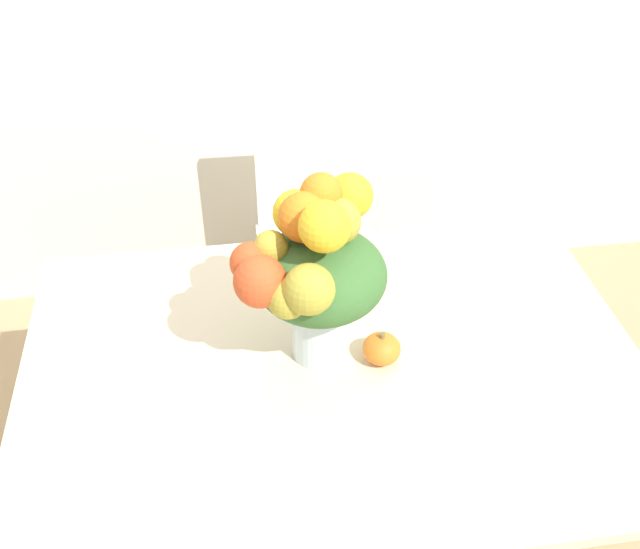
# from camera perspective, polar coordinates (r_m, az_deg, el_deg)

# --- Properties ---
(ground_plane) EXTENTS (12.00, 12.00, 0.00)m
(ground_plane) POSITION_cam_1_polar(r_m,az_deg,el_deg) (2.42, 0.88, -19.44)
(ground_plane) COLOR tan
(dining_table) EXTENTS (1.52, 1.08, 0.74)m
(dining_table) POSITION_cam_1_polar(r_m,az_deg,el_deg) (1.89, 1.07, -8.57)
(dining_table) COLOR beige
(dining_table) RESTS_ON ground_plane
(flower_vase) EXTENTS (0.36, 0.36, 0.48)m
(flower_vase) POSITION_cam_1_polar(r_m,az_deg,el_deg) (1.69, -0.42, 0.46)
(flower_vase) COLOR silver
(flower_vase) RESTS_ON dining_table
(pumpkin) EXTENTS (0.09, 0.09, 0.09)m
(pumpkin) POSITION_cam_1_polar(r_m,az_deg,el_deg) (1.82, 4.73, -5.71)
(pumpkin) COLOR orange
(pumpkin) RESTS_ON dining_table
(dining_chair_near_window) EXTENTS (0.42, 0.42, 0.97)m
(dining_chair_near_window) POSITION_cam_1_polar(r_m,az_deg,el_deg) (2.69, -0.30, 3.18)
(dining_chair_near_window) COLOR white
(dining_chair_near_window) RESTS_ON ground_plane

